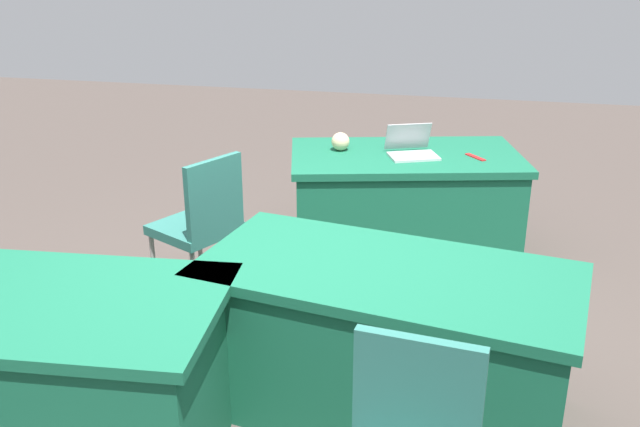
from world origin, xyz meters
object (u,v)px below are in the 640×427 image
table_foreground (404,204)px  chair_tucked_left (202,220)px  yarn_ball (340,141)px  table_mid_right (385,340)px  laptop_silver (412,150)px  table_mid_left (24,372)px  scissors_red (475,157)px

table_foreground → chair_tucked_left: 1.50m
yarn_ball → table_mid_right: bearing=107.3°
chair_tucked_left → laptop_silver: size_ratio=2.32×
chair_tucked_left → laptop_silver: (-1.17, -0.94, 0.25)m
table_foreground → laptop_silver: bearing=138.3°
table_foreground → chair_tucked_left: chair_tucked_left is taller
laptop_silver → table_mid_left: bearing=36.7°
table_mid_left → table_mid_right: 1.61m
table_mid_left → chair_tucked_left: 1.49m
laptop_silver → yarn_ball: size_ratio=3.20×
table_mid_left → laptop_silver: 2.81m
chair_tucked_left → table_mid_right: bearing=-97.7°
table_mid_left → scissors_red: bearing=-127.3°
table_mid_right → chair_tucked_left: 1.51m
scissors_red → chair_tucked_left: bearing=-98.2°
table_foreground → table_mid_left: same height
table_mid_right → yarn_ball: yarn_ball is taller
table_mid_right → scissors_red: (-0.36, -1.84, 0.37)m
table_foreground → scissors_red: scissors_red is taller
table_mid_left → chair_tucked_left: bearing=-100.1°
table_mid_left → scissors_red: 3.08m
table_mid_right → chair_tucked_left: size_ratio=1.94×
table_mid_right → scissors_red: bearing=-101.1°
yarn_ball → chair_tucked_left: bearing=55.2°
chair_tucked_left → yarn_ball: (-0.67, -0.96, 0.27)m
chair_tucked_left → scissors_red: 1.88m
table_mid_left → laptop_silver: size_ratio=4.52×
table_foreground → yarn_ball: yarn_ball is taller
yarn_ball → laptop_silver: bearing=177.5°
table_mid_right → yarn_ball: size_ratio=14.39×
laptop_silver → yarn_ball: 0.50m
scissors_red → laptop_silver: bearing=-124.1°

